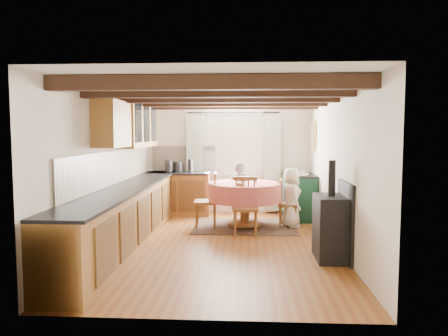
# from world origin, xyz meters

# --- Properties ---
(floor) EXTENTS (3.60, 5.50, 0.00)m
(floor) POSITION_xyz_m (0.00, 0.00, 0.00)
(floor) COLOR brown
(floor) RESTS_ON ground
(ceiling) EXTENTS (3.60, 5.50, 0.00)m
(ceiling) POSITION_xyz_m (0.00, 0.00, 2.40)
(ceiling) COLOR white
(ceiling) RESTS_ON ground
(wall_back) EXTENTS (3.60, 0.00, 2.40)m
(wall_back) POSITION_xyz_m (0.00, 2.75, 1.20)
(wall_back) COLOR silver
(wall_back) RESTS_ON ground
(wall_front) EXTENTS (3.60, 0.00, 2.40)m
(wall_front) POSITION_xyz_m (0.00, -2.75, 1.20)
(wall_front) COLOR silver
(wall_front) RESTS_ON ground
(wall_left) EXTENTS (0.00, 5.50, 2.40)m
(wall_left) POSITION_xyz_m (-1.80, 0.00, 1.20)
(wall_left) COLOR silver
(wall_left) RESTS_ON ground
(wall_right) EXTENTS (0.00, 5.50, 2.40)m
(wall_right) POSITION_xyz_m (1.80, 0.00, 1.20)
(wall_right) COLOR silver
(wall_right) RESTS_ON ground
(beam_a) EXTENTS (3.60, 0.16, 0.16)m
(beam_a) POSITION_xyz_m (0.00, -2.00, 2.31)
(beam_a) COLOR #331D13
(beam_a) RESTS_ON ceiling
(beam_b) EXTENTS (3.60, 0.16, 0.16)m
(beam_b) POSITION_xyz_m (0.00, -1.00, 2.31)
(beam_b) COLOR #331D13
(beam_b) RESTS_ON ceiling
(beam_c) EXTENTS (3.60, 0.16, 0.16)m
(beam_c) POSITION_xyz_m (0.00, 0.00, 2.31)
(beam_c) COLOR #331D13
(beam_c) RESTS_ON ceiling
(beam_d) EXTENTS (3.60, 0.16, 0.16)m
(beam_d) POSITION_xyz_m (0.00, 1.00, 2.31)
(beam_d) COLOR #331D13
(beam_d) RESTS_ON ceiling
(beam_e) EXTENTS (3.60, 0.16, 0.16)m
(beam_e) POSITION_xyz_m (0.00, 2.00, 2.31)
(beam_e) COLOR #331D13
(beam_e) RESTS_ON ceiling
(splash_left) EXTENTS (0.02, 4.50, 0.55)m
(splash_left) POSITION_xyz_m (-1.78, 0.30, 1.20)
(splash_left) COLOR beige
(splash_left) RESTS_ON wall_left
(splash_back) EXTENTS (1.40, 0.02, 0.55)m
(splash_back) POSITION_xyz_m (-1.00, 2.73, 1.20)
(splash_back) COLOR beige
(splash_back) RESTS_ON wall_back
(base_cabinet_left) EXTENTS (0.60, 5.30, 0.88)m
(base_cabinet_left) POSITION_xyz_m (-1.50, 0.00, 0.44)
(base_cabinet_left) COLOR olive
(base_cabinet_left) RESTS_ON floor
(base_cabinet_back) EXTENTS (1.30, 0.60, 0.88)m
(base_cabinet_back) POSITION_xyz_m (-1.05, 2.45, 0.44)
(base_cabinet_back) COLOR olive
(base_cabinet_back) RESTS_ON floor
(worktop_left) EXTENTS (0.64, 5.30, 0.04)m
(worktop_left) POSITION_xyz_m (-1.48, 0.00, 0.90)
(worktop_left) COLOR black
(worktop_left) RESTS_ON base_cabinet_left
(worktop_back) EXTENTS (1.30, 0.64, 0.04)m
(worktop_back) POSITION_xyz_m (-1.05, 2.43, 0.90)
(worktop_back) COLOR black
(worktop_back) RESTS_ON base_cabinet_back
(wall_cabinet_glass) EXTENTS (0.34, 1.80, 0.90)m
(wall_cabinet_glass) POSITION_xyz_m (-1.63, 1.20, 1.95)
(wall_cabinet_glass) COLOR olive
(wall_cabinet_glass) RESTS_ON wall_left
(wall_cabinet_solid) EXTENTS (0.34, 0.90, 0.70)m
(wall_cabinet_solid) POSITION_xyz_m (-1.63, -0.30, 1.90)
(wall_cabinet_solid) COLOR olive
(wall_cabinet_solid) RESTS_ON wall_left
(window_frame) EXTENTS (1.34, 0.03, 1.54)m
(window_frame) POSITION_xyz_m (0.10, 2.73, 1.60)
(window_frame) COLOR white
(window_frame) RESTS_ON wall_back
(window_pane) EXTENTS (1.20, 0.01, 1.40)m
(window_pane) POSITION_xyz_m (0.10, 2.74, 1.60)
(window_pane) COLOR white
(window_pane) RESTS_ON wall_back
(curtain_left) EXTENTS (0.35, 0.10, 2.10)m
(curtain_left) POSITION_xyz_m (-0.75, 2.65, 1.10)
(curtain_left) COLOR #AACC9B
(curtain_left) RESTS_ON wall_back
(curtain_right) EXTENTS (0.35, 0.10, 2.10)m
(curtain_right) POSITION_xyz_m (0.95, 2.65, 1.10)
(curtain_right) COLOR #AACC9B
(curtain_right) RESTS_ON wall_back
(curtain_rod) EXTENTS (2.00, 0.03, 0.03)m
(curtain_rod) POSITION_xyz_m (0.10, 2.65, 2.20)
(curtain_rod) COLOR black
(curtain_rod) RESTS_ON wall_back
(wall_picture) EXTENTS (0.04, 0.50, 0.60)m
(wall_picture) POSITION_xyz_m (1.77, 2.30, 1.70)
(wall_picture) COLOR gold
(wall_picture) RESTS_ON wall_right
(wall_plate) EXTENTS (0.30, 0.02, 0.30)m
(wall_plate) POSITION_xyz_m (1.05, 2.72, 1.70)
(wall_plate) COLOR silver
(wall_plate) RESTS_ON wall_back
(rug) EXTENTS (1.90, 1.47, 0.01)m
(rug) POSITION_xyz_m (0.36, 1.32, 0.01)
(rug) COLOR #331D16
(rug) RESTS_ON floor
(dining_table) EXTENTS (1.37, 1.37, 0.83)m
(dining_table) POSITION_xyz_m (0.36, 1.32, 0.41)
(dining_table) COLOR #B6353D
(dining_table) RESTS_ON floor
(chair_near) EXTENTS (0.44, 0.46, 1.01)m
(chair_near) POSITION_xyz_m (0.38, 0.62, 0.50)
(chair_near) COLOR #925E2E
(chair_near) RESTS_ON floor
(chair_left) EXTENTS (0.48, 0.46, 1.03)m
(chair_left) POSITION_xyz_m (-0.37, 1.23, 0.51)
(chair_left) COLOR #925E2E
(chair_left) RESTS_ON floor
(chair_right) EXTENTS (0.45, 0.44, 0.89)m
(chair_right) POSITION_xyz_m (1.19, 1.40, 0.44)
(chair_right) COLOR #925E2E
(chair_right) RESTS_ON floor
(aga_range) EXTENTS (0.65, 1.01, 0.93)m
(aga_range) POSITION_xyz_m (1.47, 2.11, 0.47)
(aga_range) COLOR #123725
(aga_range) RESTS_ON floor
(cast_iron_stove) EXTENTS (0.42, 0.70, 1.39)m
(cast_iron_stove) POSITION_xyz_m (1.58, -0.70, 0.70)
(cast_iron_stove) COLOR black
(cast_iron_stove) RESTS_ON floor
(child_far) EXTENTS (0.47, 0.34, 1.18)m
(child_far) POSITION_xyz_m (0.25, 1.92, 0.59)
(child_far) COLOR slate
(child_far) RESTS_ON floor
(child_right) EXTENTS (0.47, 0.61, 1.12)m
(child_right) POSITION_xyz_m (1.23, 1.33, 0.56)
(child_right) COLOR beige
(child_right) RESTS_ON floor
(bowl_a) EXTENTS (0.26, 0.26, 0.05)m
(bowl_a) POSITION_xyz_m (0.28, 0.94, 0.85)
(bowl_a) COLOR silver
(bowl_a) RESTS_ON dining_table
(bowl_b) EXTENTS (0.25, 0.25, 0.06)m
(bowl_b) POSITION_xyz_m (0.32, 1.38, 0.86)
(bowl_b) COLOR silver
(bowl_b) RESTS_ON dining_table
(cup) EXTENTS (0.12, 0.12, 0.10)m
(cup) POSITION_xyz_m (0.56, 1.48, 0.88)
(cup) COLOR silver
(cup) RESTS_ON dining_table
(canister_tall) EXTENTS (0.15, 0.15, 0.26)m
(canister_tall) POSITION_xyz_m (-1.28, 2.41, 1.05)
(canister_tall) COLOR #262628
(canister_tall) RESTS_ON worktop_back
(canister_wide) EXTENTS (0.19, 0.19, 0.21)m
(canister_wide) POSITION_xyz_m (-1.10, 2.54, 1.03)
(canister_wide) COLOR #262628
(canister_wide) RESTS_ON worktop_back
(canister_slim) EXTENTS (0.10, 0.10, 0.28)m
(canister_slim) POSITION_xyz_m (-0.81, 2.36, 1.06)
(canister_slim) COLOR #262628
(canister_slim) RESTS_ON worktop_back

